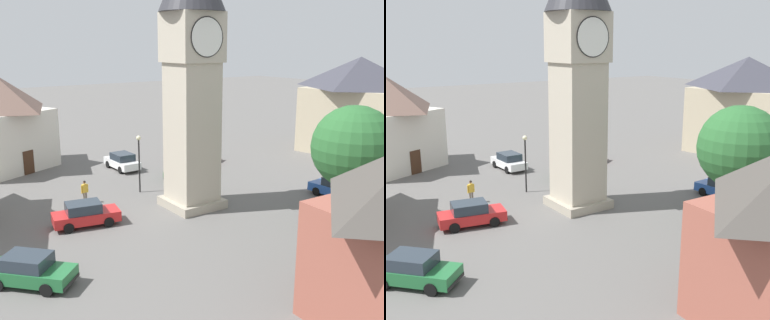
% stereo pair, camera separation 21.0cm
% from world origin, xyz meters
% --- Properties ---
extents(ground_plane, '(200.00, 200.00, 0.00)m').
position_xyz_m(ground_plane, '(0.00, 0.00, 0.00)').
color(ground_plane, '#605E5B').
extents(clock_tower, '(4.35, 4.35, 18.50)m').
position_xyz_m(clock_tower, '(0.00, 0.00, 10.76)').
color(clock_tower, '#A59C89').
rests_on(clock_tower, ground).
extents(car_blue_kerb, '(3.54, 4.41, 1.53)m').
position_xyz_m(car_blue_kerb, '(8.00, 10.52, 0.76)').
color(car_blue_kerb, red).
rests_on(car_blue_kerb, ground).
extents(car_silver_kerb, '(1.94, 4.19, 1.53)m').
position_xyz_m(car_silver_kerb, '(9.89, -4.70, 0.76)').
color(car_silver_kerb, '#2D5BB7').
rests_on(car_silver_kerb, ground).
extents(car_red_corner, '(4.32, 3.82, 1.53)m').
position_xyz_m(car_red_corner, '(3.51, 6.64, 0.76)').
color(car_red_corner, '#236B38').
rests_on(car_red_corner, ground).
extents(car_white_side, '(1.88, 4.16, 1.53)m').
position_xyz_m(car_white_side, '(0.44, 11.75, 0.76)').
color(car_white_side, white).
rests_on(car_white_side, ground).
extents(car_black_far, '(4.38, 2.46, 1.53)m').
position_xyz_m(car_black_far, '(-7.55, 0.86, 0.76)').
color(car_black_far, red).
rests_on(car_black_far, ground).
extents(car_green_alley, '(4.06, 4.16, 1.53)m').
position_xyz_m(car_green_alley, '(-12.60, -4.65, 0.76)').
color(car_green_alley, '#236B38').
rests_on(car_green_alley, ground).
extents(pedestrian, '(0.56, 0.26, 1.69)m').
position_xyz_m(pedestrian, '(-5.94, 4.90, 1.01)').
color(pedestrian, '#706656').
rests_on(pedestrian, ground).
extents(tree, '(5.08, 5.08, 7.64)m').
position_xyz_m(tree, '(5.76, -8.71, 5.09)').
color(tree, brown).
rests_on(tree, ground).
extents(building_hall_far, '(8.96, 11.50, 9.90)m').
position_xyz_m(building_hall_far, '(23.37, 3.77, 5.05)').
color(building_hall_far, tan).
rests_on(building_hall_far, ground).
extents(lamp_post, '(0.36, 0.36, 4.45)m').
position_xyz_m(lamp_post, '(-1.48, 4.90, 3.03)').
color(lamp_post, black).
rests_on(lamp_post, ground).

